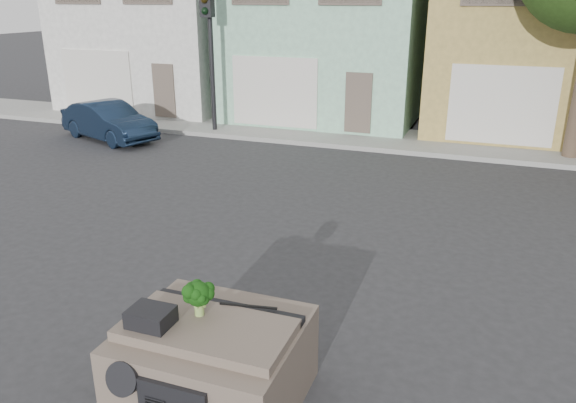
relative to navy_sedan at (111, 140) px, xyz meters
The scene contains 11 objects.
ground_plane 12.06m from the navy_sedan, 38.63° to the right, with size 120.00×120.00×0.00m, color #303033.
sidewalk 9.88m from the navy_sedan, 17.49° to the left, with size 40.00×3.00×0.15m, color gray.
townhouse_white 8.08m from the navy_sedan, 102.75° to the left, with size 7.20×8.20×7.55m, color silver.
townhouse_mint 9.89m from the navy_sedan, 49.64° to the left, with size 7.20×8.20×7.55m, color #94CCAA.
townhouse_tan 15.59m from the navy_sedan, 27.44° to the left, with size 7.20×8.20×7.55m, color tan.
navy_sedan is the anchor object (origin of this frame).
traffic_signal 4.35m from the navy_sedan, 33.96° to the left, with size 0.40×0.40×5.10m, color black.
car_dashboard 14.14m from the navy_sedan, 48.18° to the right, with size 2.00×1.80×1.12m, color #68594D.
instrument_hump 14.07m from the navy_sedan, 50.90° to the right, with size 0.48×0.38×0.20m, color black.
wiper_arm 14.09m from the navy_sedan, 46.29° to the right, with size 0.70×0.03×0.02m, color black.
broccoli 14.06m from the navy_sedan, 48.66° to the right, with size 0.35×0.35×0.43m, color black.
Camera 1 is at (2.74, -7.92, 4.57)m, focal length 35.00 mm.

